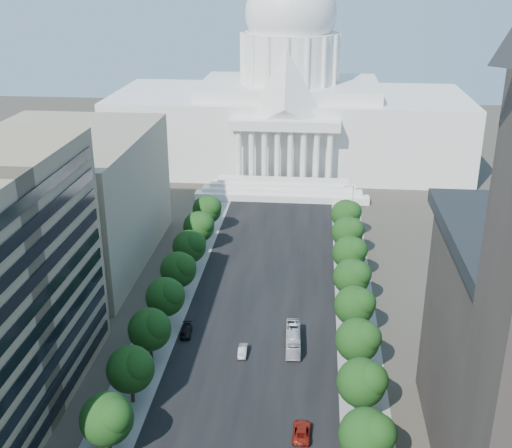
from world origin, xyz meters
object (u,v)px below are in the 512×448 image
(car_silver, at_px, (243,351))
(car_red, at_px, (302,431))
(car_dark_b, at_px, (186,331))
(city_bus, at_px, (293,339))

(car_silver, bearing_deg, car_red, -62.95)
(car_silver, height_order, car_red, car_red)
(car_red, xyz_separation_m, car_dark_b, (-22.73, 26.35, -0.05))
(car_red, distance_m, car_dark_b, 34.80)
(car_red, bearing_deg, city_bus, -82.95)
(car_dark_b, bearing_deg, car_silver, -31.88)
(car_silver, bearing_deg, car_dark_b, 151.90)
(car_silver, relative_size, city_bus, 0.40)
(car_silver, xyz_separation_m, car_red, (11.26, -20.62, 0.07))
(car_red, height_order, city_bus, city_bus)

